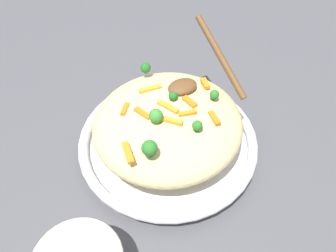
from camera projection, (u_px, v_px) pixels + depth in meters
ground_plane at (168, 150)px, 0.68m from camera, size 2.40×2.40×0.00m
serving_bowl at (168, 143)px, 0.66m from camera, size 0.34×0.34×0.04m
pasta_mound at (168, 124)px, 0.62m from camera, size 0.28×0.27×0.09m
carrot_piece_0 at (143, 113)px, 0.58m from camera, size 0.02×0.04×0.01m
carrot_piece_1 at (168, 108)px, 0.58m from camera, size 0.03×0.04×0.01m
carrot_piece_2 at (214, 118)px, 0.57m from camera, size 0.01×0.03×0.01m
carrot_piece_3 at (188, 113)px, 0.57m from camera, size 0.03×0.01×0.01m
carrot_piece_4 at (150, 89)px, 0.62m from camera, size 0.04×0.01×0.01m
carrot_piece_5 at (125, 109)px, 0.59m from camera, size 0.02×0.03×0.01m
carrot_piece_6 at (172, 121)px, 0.56m from camera, size 0.03×0.03×0.01m
carrot_piece_7 at (205, 83)px, 0.63m from camera, size 0.01×0.03×0.01m
carrot_piece_8 at (189, 102)px, 0.59m from camera, size 0.02×0.03×0.01m
carrot_piece_9 at (128, 152)px, 0.53m from camera, size 0.02×0.04×0.01m
broccoli_floret_0 at (197, 126)px, 0.55m from camera, size 0.02×0.02×0.02m
broccoli_floret_1 at (173, 96)px, 0.59m from camera, size 0.02×0.02×0.02m
broccoli_floret_2 at (156, 116)px, 0.55m from camera, size 0.02×0.02×0.03m
broccoli_floret_3 at (146, 68)px, 0.65m from camera, size 0.02×0.02×0.02m
broccoli_floret_4 at (214, 95)px, 0.60m from camera, size 0.02×0.02×0.02m
broccoli_floret_5 at (150, 148)px, 0.51m from camera, size 0.03×0.03×0.03m
serving_spoon at (197, 75)px, 0.61m from camera, size 0.12×0.16×0.09m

